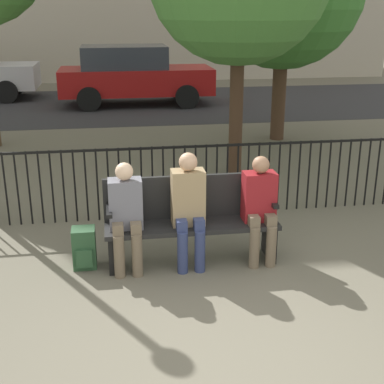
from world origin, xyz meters
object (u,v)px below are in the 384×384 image
at_px(seated_person_0, 126,212).
at_px(seated_person_2, 260,204).
at_px(backpack, 84,248).
at_px(parked_car_0, 133,74).
at_px(park_bench, 191,216).
at_px(seated_person_1, 189,205).

xyz_separation_m(seated_person_0, seated_person_2, (1.40, 0.00, 0.00)).
height_order(backpack, parked_car_0, parked_car_0).
bearing_deg(seated_person_2, park_bench, 169.56).
xyz_separation_m(seated_person_0, backpack, (-0.45, 0.11, -0.42)).
distance_m(seated_person_1, seated_person_2, 0.76).
bearing_deg(seated_person_1, parked_car_0, 90.39).
height_order(seated_person_1, backpack, seated_person_1).
distance_m(seated_person_0, seated_person_2, 1.40).
relative_size(seated_person_0, seated_person_1, 0.94).
bearing_deg(park_bench, backpack, -178.98).
distance_m(park_bench, backpack, 1.17).
xyz_separation_m(park_bench, backpack, (-1.13, -0.02, -0.28)).
height_order(park_bench, seated_person_0, seated_person_0).
height_order(seated_person_0, backpack, seated_person_0).
xyz_separation_m(seated_person_2, parked_car_0, (-0.83, 10.09, 0.20)).
height_order(park_bench, seated_person_2, seated_person_2).
bearing_deg(parked_car_0, seated_person_2, -85.31).
bearing_deg(seated_person_2, parked_car_0, 94.69).
bearing_deg(backpack, seated_person_1, -5.65).
bearing_deg(parked_car_0, seated_person_0, -93.27).
relative_size(seated_person_1, backpack, 2.82).
bearing_deg(parked_car_0, backpack, -95.86).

